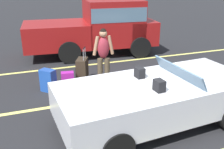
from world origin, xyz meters
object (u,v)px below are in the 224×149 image
object	(u,v)px
convertible_car	(164,96)
duffel_bag	(72,97)
suitcase_large_black	(82,71)
traveler_person	(103,54)
parked_pickup_truck_near	(101,26)
suitcase_small_carryon	(68,81)
suitcase_medium_bright	(48,81)

from	to	relation	value
convertible_car	duffel_bag	size ratio (longest dim) A/B	6.06
suitcase_large_black	traveler_person	xyz separation A→B (m)	(0.53, -0.38, 0.56)
parked_pickup_truck_near	suitcase_large_black	bearing A→B (deg)	-112.84
traveler_person	parked_pickup_truck_near	distance (m)	3.24
suitcase_small_carryon	duffel_bag	distance (m)	0.88
suitcase_medium_bright	traveler_person	distance (m)	1.66
suitcase_small_carryon	traveler_person	xyz separation A→B (m)	(1.01, -0.10, 0.68)
convertible_car	suitcase_medium_bright	size ratio (longest dim) A/B	6.87
suitcase_large_black	suitcase_small_carryon	distance (m)	0.57
traveler_person	suitcase_medium_bright	bearing A→B (deg)	-88.98
convertible_car	suitcase_medium_bright	xyz separation A→B (m)	(-2.18, 2.35, -0.28)
convertible_car	suitcase_small_carryon	distance (m)	2.87
suitcase_large_black	traveler_person	world-z (taller)	traveler_person
suitcase_medium_bright	duffel_bag	distance (m)	1.03
duffel_bag	traveler_person	world-z (taller)	traveler_person
suitcase_large_black	suitcase_medium_bright	world-z (taller)	suitcase_large_black
suitcase_large_black	traveler_person	size ratio (longest dim) A/B	0.65
convertible_car	parked_pickup_truck_near	xyz separation A→B (m)	(0.24, 5.33, 0.52)
suitcase_small_carryon	suitcase_large_black	bearing A→B (deg)	-50.75
traveler_person	convertible_car	bearing A→B (deg)	22.31
suitcase_small_carryon	convertible_car	bearing A→B (deg)	-136.05
suitcase_medium_bright	convertible_car	bearing A→B (deg)	-92.58
duffel_bag	convertible_car	bearing A→B (deg)	-39.94
convertible_car	traveler_person	distance (m)	2.33
duffel_bag	traveler_person	distance (m)	1.53
duffel_bag	parked_pickup_truck_near	world-z (taller)	parked_pickup_truck_near
suitcase_medium_bright	suitcase_small_carryon	xyz separation A→B (m)	(0.52, -0.04, -0.06)
convertible_car	duffel_bag	xyz separation A→B (m)	(-1.72, 1.44, -0.43)
convertible_car	traveler_person	world-z (taller)	traveler_person
duffel_bag	suitcase_large_black	bearing A→B (deg)	64.91
suitcase_medium_bright	traveler_person	size ratio (longest dim) A/B	0.38
suitcase_small_carryon	suitcase_medium_bright	bearing A→B (deg)	94.29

